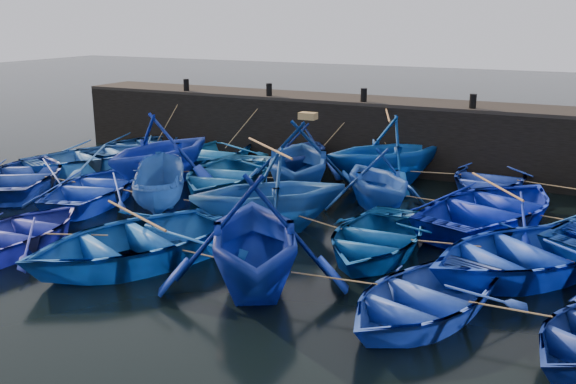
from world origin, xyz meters
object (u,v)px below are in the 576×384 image
at_px(boat_8, 225,174).
at_px(boat_13, 25,174).
at_px(wooden_crate, 308,116).
at_px(boat_0, 140,146).

distance_m(boat_8, boat_13, 6.80).
distance_m(boat_8, wooden_crate, 3.63).
distance_m(boat_0, wooden_crate, 9.26).
bearing_deg(boat_0, boat_8, 161.87).
relative_size(boat_8, wooden_crate, 9.68).
relative_size(boat_0, boat_13, 0.96).
height_order(boat_13, wooden_crate, wooden_crate).
xyz_separation_m(boat_0, boat_13, (-0.35, -5.62, 0.02)).
xyz_separation_m(boat_8, boat_13, (-6.13, -2.93, -0.01)).
bearing_deg(boat_13, boat_8, 173.46).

